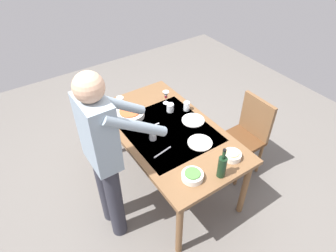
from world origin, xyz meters
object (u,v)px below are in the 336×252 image
at_px(dinner_plate_near, 193,120).
at_px(dinner_plate_far, 200,143).
at_px(dining_table, 168,135).
at_px(wine_glass_left, 166,95).
at_px(side_bowl_salad, 192,176).
at_px(water_cup_far_right, 170,108).
at_px(person_server, 104,153).
at_px(water_cup_far_left, 120,101).
at_px(serving_bowl_pasta, 130,113).
at_px(side_bowl_bread, 232,155).
at_px(chair_near, 248,132).
at_px(wine_bottle, 222,166).
at_px(water_cup_near_right, 187,106).
at_px(water_cup_near_left, 153,135).

bearing_deg(dinner_plate_near, dinner_plate_far, 153.05).
bearing_deg(dining_table, wine_glass_left, -31.23).
bearing_deg(side_bowl_salad, water_cup_far_right, -23.26).
bearing_deg(person_server, water_cup_far_left, -33.64).
relative_size(serving_bowl_pasta, side_bowl_bread, 1.88).
height_order(side_bowl_salad, side_bowl_bread, same).
height_order(water_cup_far_left, side_bowl_salad, water_cup_far_left).
relative_size(chair_near, serving_bowl_pasta, 3.03).
distance_m(person_server, wine_bottle, 0.95).
bearing_deg(serving_bowl_pasta, wine_glass_left, -92.47).
xyz_separation_m(water_cup_near_right, side_bowl_salad, (-0.78, 0.52, -0.02)).
height_order(dining_table, wine_glass_left, wine_glass_left).
xyz_separation_m(water_cup_far_left, serving_bowl_pasta, (-0.23, 0.00, -0.02)).
relative_size(water_cup_near_left, water_cup_far_right, 1.19).
relative_size(person_server, wine_bottle, 5.71).
relative_size(wine_glass_left, water_cup_far_right, 1.71).
bearing_deg(water_cup_far_left, dining_table, -162.84).
bearing_deg(wine_bottle, chair_near, -62.23).
relative_size(wine_glass_left, water_cup_near_right, 1.56).
distance_m(wine_bottle, serving_bowl_pasta, 1.15).
distance_m(serving_bowl_pasta, side_bowl_bread, 1.13).
bearing_deg(side_bowl_bread, dinner_plate_far, 20.06).
xyz_separation_m(wine_glass_left, dinner_plate_far, (-0.71, 0.09, -0.10)).
bearing_deg(side_bowl_salad, wine_bottle, -116.15).
distance_m(person_server, side_bowl_salad, 0.73).
height_order(person_server, water_cup_near_right, person_server).
bearing_deg(water_cup_far_left, dinner_plate_near, -143.28).
relative_size(water_cup_near_right, dinner_plate_far, 0.42).
bearing_deg(water_cup_near_left, chair_near, -104.72).
bearing_deg(water_cup_near_right, dinner_plate_near, 163.77).
xyz_separation_m(serving_bowl_pasta, dinner_plate_far, (-0.73, -0.34, -0.03)).
bearing_deg(dinner_plate_near, water_cup_near_left, 90.83).
height_order(person_server, side_bowl_bread, person_server).
bearing_deg(water_cup_far_right, dinner_plate_far, 174.80).
height_order(chair_near, water_cup_near_left, chair_near).
distance_m(person_server, water_cup_far_left, 0.96).
height_order(wine_bottle, side_bowl_salad, wine_bottle).
distance_m(dinner_plate_near, dinner_plate_far, 0.34).
height_order(wine_glass_left, dinner_plate_near, wine_glass_left).
height_order(chair_near, dinner_plate_far, chair_near).
xyz_separation_m(water_cup_near_right, water_cup_far_left, (0.47, 0.54, 0.00)).
distance_m(side_bowl_salad, side_bowl_bread, 0.43).
distance_m(wine_bottle, side_bowl_bread, 0.25).
bearing_deg(serving_bowl_pasta, dinner_plate_far, -155.01).
bearing_deg(wine_glass_left, water_cup_far_right, 163.56).
bearing_deg(water_cup_near_right, water_cup_far_right, 63.11).
distance_m(water_cup_near_right, side_bowl_salad, 0.94).
bearing_deg(water_cup_far_left, serving_bowl_pasta, 178.98).
bearing_deg(wine_glass_left, side_bowl_bread, -179.02).
bearing_deg(water_cup_far_left, side_bowl_bread, -160.46).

